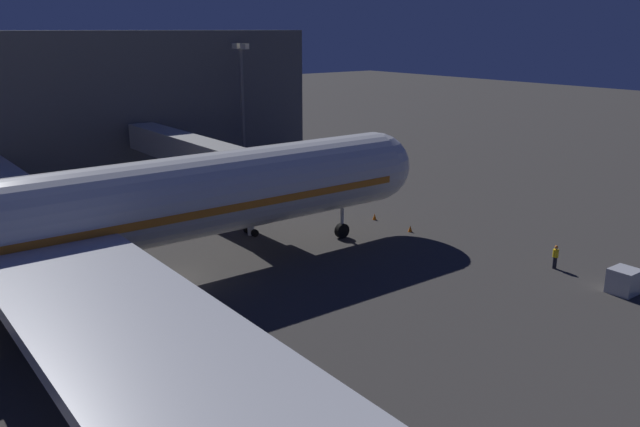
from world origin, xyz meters
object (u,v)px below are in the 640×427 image
(baggage_container_mid_row, at_px, (624,281))
(ground_crew_marshaller_fwd, at_px, (555,256))
(jet_bridge, at_px, (203,155))
(traffic_cone_nose_starboard, at_px, (375,217))
(traffic_cone_nose_port, at_px, (410,229))
(apron_floodlight_mast, at_px, (242,98))

(baggage_container_mid_row, relative_size, ground_crew_marshaller_fwd, 0.99)
(jet_bridge, distance_m, traffic_cone_nose_starboard, 16.19)
(jet_bridge, bearing_deg, traffic_cone_nose_port, -144.35)
(ground_crew_marshaller_fwd, bearing_deg, jet_bridge, 25.25)
(jet_bridge, height_order, ground_crew_marshaller_fwd, jet_bridge)
(apron_floodlight_mast, height_order, baggage_container_mid_row, apron_floodlight_mast)
(apron_floodlight_mast, bearing_deg, traffic_cone_nose_starboard, 178.33)
(jet_bridge, height_order, apron_floodlight_mast, apron_floodlight_mast)
(traffic_cone_nose_starboard, bearing_deg, ground_crew_marshaller_fwd, -173.09)
(baggage_container_mid_row, xyz_separation_m, ground_crew_marshaller_fwd, (5.17, -0.39, 0.13))
(apron_floodlight_mast, xyz_separation_m, traffic_cone_nose_starboard, (-23.30, 0.68, -8.42))
(apron_floodlight_mast, distance_m, ground_crew_marshaller_fwd, 40.65)
(baggage_container_mid_row, height_order, traffic_cone_nose_starboard, baggage_container_mid_row)
(jet_bridge, xyz_separation_m, apron_floodlight_mast, (12.49, -11.59, 3.29))
(ground_crew_marshaller_fwd, xyz_separation_m, traffic_cone_nose_port, (12.18, 2.01, -0.66))
(jet_bridge, height_order, traffic_cone_nose_starboard, jet_bridge)
(baggage_container_mid_row, bearing_deg, ground_crew_marshaller_fwd, -4.29)
(jet_bridge, distance_m, baggage_container_mid_row, 35.19)
(apron_floodlight_mast, distance_m, traffic_cone_nose_starboard, 24.78)
(baggage_container_mid_row, xyz_separation_m, traffic_cone_nose_port, (17.35, 1.62, -0.53))
(jet_bridge, xyz_separation_m, ground_crew_marshaller_fwd, (-27.39, -12.92, -4.47))
(ground_crew_marshaller_fwd, bearing_deg, apron_floodlight_mast, 1.91)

